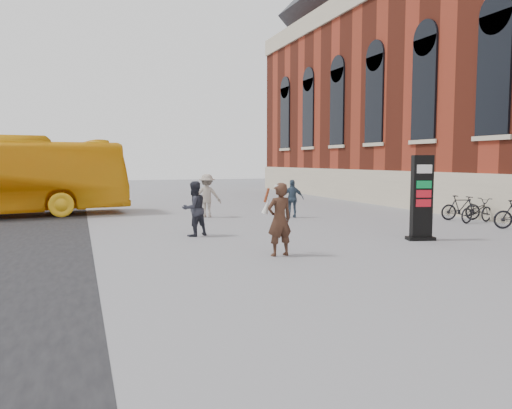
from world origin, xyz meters
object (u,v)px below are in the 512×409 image
object	(u,v)px
pedestrian_a	(194,209)
bike_7	(461,208)
woman	(279,218)
pedestrian_c	(293,199)
pedestrian_b	(207,196)
bike_6	(477,211)
info_pylon	(422,198)

from	to	relation	value
pedestrian_a	bike_7	world-z (taller)	pedestrian_a
woman	pedestrian_c	world-z (taller)	woman
woman	pedestrian_b	distance (m)	8.64
pedestrian_a	pedestrian_c	world-z (taller)	pedestrian_a
bike_6	bike_7	bearing A→B (deg)	-10.59
pedestrian_a	pedestrian_b	distance (m)	5.10
pedestrian_b	bike_6	size ratio (longest dim) A/B	1.03
info_pylon	bike_6	distance (m)	5.40
info_pylon	pedestrian_c	distance (m)	6.61
bike_6	bike_7	size ratio (longest dim) A/B	1.07
info_pylon	bike_7	bearing A→B (deg)	51.34
pedestrian_a	bike_6	world-z (taller)	pedestrian_a
pedestrian_a	bike_7	bearing A→B (deg)	160.45
info_pylon	bike_6	bearing A→B (deg)	44.45
woman	pedestrian_c	bearing A→B (deg)	-122.63
pedestrian_a	bike_7	xyz separation A→B (m)	(10.60, 0.58, -0.35)
woman	pedestrian_c	distance (m)	8.16
woman	pedestrian_a	world-z (taller)	woman
pedestrian_a	pedestrian_c	bearing A→B (deg)	-166.38
info_pylon	pedestrian_a	world-z (taller)	info_pylon
pedestrian_b	bike_6	bearing A→B (deg)	173.55
pedestrian_b	bike_7	xyz separation A→B (m)	(8.99, -4.26, -0.39)
pedestrian_b	woman	bearing A→B (deg)	110.48
pedestrian_a	pedestrian_b	size ratio (longest dim) A/B	0.95
info_pylon	woman	size ratio (longest dim) A/B	1.39
pedestrian_a	bike_7	size ratio (longest dim) A/B	1.04
woman	info_pylon	bearing A→B (deg)	-176.58
info_pylon	bike_7	distance (m)	5.85
woman	pedestrian_b	size ratio (longest dim) A/B	1.01
info_pylon	bike_6	xyz separation A→B (m)	(4.60, 2.72, -0.77)
woman	bike_6	size ratio (longest dim) A/B	1.03
info_pylon	pedestrian_b	size ratio (longest dim) A/B	1.40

